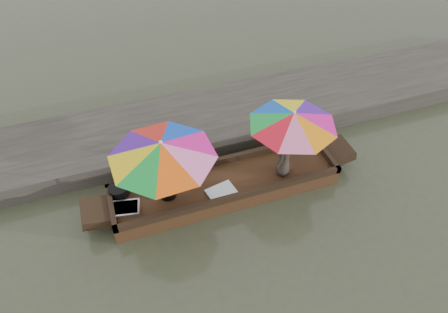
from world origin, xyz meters
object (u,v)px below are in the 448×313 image
object	(u,v)px
supply_bag	(184,171)
umbrella_bow	(165,170)
cooking_pot	(119,191)
charcoal_grill	(168,193)
umbrella_stern	(290,140)
vendor	(284,156)
tray_crayfish	(125,209)
tray_scallop	(221,192)
boat_hull	(225,186)

from	to	relation	value
supply_bag	umbrella_bow	size ratio (longest dim) A/B	0.13
supply_bag	cooking_pot	bearing A→B (deg)	-176.94
charcoal_grill	umbrella_stern	bearing A→B (deg)	-0.25
vendor	umbrella_bow	distance (m)	2.55
tray_crayfish	charcoal_grill	world-z (taller)	charcoal_grill
supply_bag	umbrella_stern	xyz separation A→B (m)	(2.24, -0.45, 0.65)
supply_bag	umbrella_stern	bearing A→B (deg)	-11.38
tray_scallop	vendor	world-z (taller)	vendor
charcoal_grill	umbrella_stern	distance (m)	2.80
tray_scallop	charcoal_grill	bearing A→B (deg)	164.19
cooking_pot	tray_scallop	distance (m)	2.14
charcoal_grill	supply_bag	xyz separation A→B (m)	(0.48, 0.44, 0.05)
umbrella_stern	boat_hull	bearing A→B (deg)	180.00
tray_crayfish	tray_scallop	distance (m)	1.99
tray_scallop	umbrella_stern	xyz separation A→B (m)	(1.64, 0.29, 0.74)
boat_hull	tray_crayfish	size ratio (longest dim) A/B	8.37
tray_crayfish	tray_scallop	xyz separation A→B (m)	(1.98, -0.20, -0.01)
boat_hull	umbrella_stern	distance (m)	1.73
cooking_pot	tray_scallop	xyz separation A→B (m)	(2.03, -0.66, -0.08)
supply_bag	umbrella_stern	world-z (taller)	umbrella_stern
supply_bag	umbrella_stern	distance (m)	2.37
supply_bag	vendor	bearing A→B (deg)	-16.71
umbrella_stern	cooking_pot	bearing A→B (deg)	174.21
cooking_pot	tray_crayfish	distance (m)	0.47
umbrella_stern	charcoal_grill	bearing A→B (deg)	179.75
charcoal_grill	cooking_pot	bearing A→B (deg)	159.46
vendor	cooking_pot	bearing A→B (deg)	-52.33
cooking_pot	tray_crayfish	bearing A→B (deg)	-83.81
supply_bag	umbrella_stern	size ratio (longest dim) A/B	0.15
tray_crayfish	charcoal_grill	size ratio (longest dim) A/B	1.70
tray_crayfish	vendor	xyz separation A→B (m)	(3.45, -0.08, 0.45)
boat_hull	supply_bag	bearing A→B (deg)	150.34
boat_hull	umbrella_stern	world-z (taller)	umbrella_stern
tray_crayfish	umbrella_bow	bearing A→B (deg)	5.46
boat_hull	vendor	distance (m)	1.45
supply_bag	vendor	world-z (taller)	vendor
vendor	charcoal_grill	bearing A→B (deg)	-47.60
tray_crayfish	umbrella_stern	bearing A→B (deg)	1.39
tray_crayfish	supply_bag	world-z (taller)	supply_bag
charcoal_grill	supply_bag	bearing A→B (deg)	42.58
boat_hull	cooking_pot	size ratio (longest dim) A/B	12.11
cooking_pot	tray_scallop	size ratio (longest dim) A/B	0.69
charcoal_grill	vendor	xyz separation A→B (m)	(2.54, -0.18, 0.42)
charcoal_grill	umbrella_stern	size ratio (longest dim) A/B	0.19
tray_scallop	vendor	size ratio (longest dim) A/B	0.59
boat_hull	tray_crayfish	xyz separation A→B (m)	(-2.18, -0.09, 0.22)
boat_hull	tray_scallop	world-z (taller)	tray_scallop
tray_scallop	umbrella_stern	world-z (taller)	umbrella_stern
vendor	umbrella_bow	xyz separation A→B (m)	(-2.53, 0.17, 0.28)
charcoal_grill	umbrella_bow	xyz separation A→B (m)	(0.01, -0.01, 0.69)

